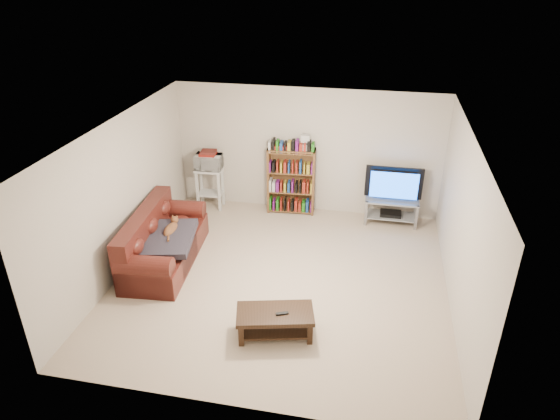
% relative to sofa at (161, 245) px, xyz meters
% --- Properties ---
extents(floor, '(5.00, 5.00, 0.00)m').
position_rel_sofa_xyz_m(floor, '(2.02, -0.13, -0.31)').
color(floor, '#C9B196').
rests_on(floor, ground).
extents(ceiling, '(5.00, 5.00, 0.00)m').
position_rel_sofa_xyz_m(ceiling, '(2.02, -0.13, 2.09)').
color(ceiling, white).
rests_on(ceiling, ground).
extents(wall_back, '(5.00, 0.00, 5.00)m').
position_rel_sofa_xyz_m(wall_back, '(2.02, 2.37, 0.89)').
color(wall_back, beige).
rests_on(wall_back, ground).
extents(wall_front, '(5.00, 0.00, 5.00)m').
position_rel_sofa_xyz_m(wall_front, '(2.02, -2.63, 0.89)').
color(wall_front, beige).
rests_on(wall_front, ground).
extents(wall_left, '(0.00, 5.00, 5.00)m').
position_rel_sofa_xyz_m(wall_left, '(-0.48, -0.13, 0.89)').
color(wall_left, beige).
rests_on(wall_left, ground).
extents(wall_right, '(0.00, 5.00, 5.00)m').
position_rel_sofa_xyz_m(wall_right, '(4.52, -0.13, 0.89)').
color(wall_right, beige).
rests_on(wall_right, ground).
extents(sofa, '(1.06, 2.13, 0.88)m').
position_rel_sofa_xyz_m(sofa, '(0.00, 0.00, 0.00)').
color(sofa, '#4C1913').
rests_on(sofa, floor).
extents(blanket, '(0.96, 1.15, 0.18)m').
position_rel_sofa_xyz_m(blanket, '(0.19, -0.13, 0.21)').
color(blanket, '#2C2832').
rests_on(blanket, sofa).
extents(cat, '(0.27, 0.58, 0.17)m').
position_rel_sofa_xyz_m(cat, '(0.18, 0.06, 0.27)').
color(cat, brown).
rests_on(cat, sofa).
extents(coffee_table, '(1.09, 0.72, 0.36)m').
position_rel_sofa_xyz_m(coffee_table, '(2.18, -1.37, -0.06)').
color(coffee_table, black).
rests_on(coffee_table, floor).
extents(remote, '(0.17, 0.10, 0.02)m').
position_rel_sofa_xyz_m(remote, '(2.28, -1.39, 0.06)').
color(remote, black).
rests_on(remote, coffee_table).
extents(tv_stand, '(0.97, 0.44, 0.48)m').
position_rel_sofa_xyz_m(tv_stand, '(3.66, 2.08, 0.02)').
color(tv_stand, '#999EA3').
rests_on(tv_stand, floor).
extents(television, '(1.04, 0.14, 0.60)m').
position_rel_sofa_xyz_m(television, '(3.66, 2.08, 0.47)').
color(television, black).
rests_on(television, tv_stand).
extents(dvd_player, '(0.39, 0.27, 0.06)m').
position_rel_sofa_xyz_m(dvd_player, '(3.66, 2.08, -0.12)').
color(dvd_player, black).
rests_on(dvd_player, tv_stand).
extents(bookshelf, '(0.91, 0.34, 1.30)m').
position_rel_sofa_xyz_m(bookshelf, '(1.75, 2.17, 0.36)').
color(bookshelf, brown).
rests_on(bookshelf, floor).
extents(shelf_clutter, '(0.66, 0.24, 0.28)m').
position_rel_sofa_xyz_m(shelf_clutter, '(1.85, 2.19, 1.09)').
color(shelf_clutter, silver).
rests_on(shelf_clutter, bookshelf).
extents(microwave_stand, '(0.54, 0.40, 0.82)m').
position_rel_sofa_xyz_m(microwave_stand, '(0.16, 2.06, 0.21)').
color(microwave_stand, silver).
rests_on(microwave_stand, floor).
extents(microwave, '(0.53, 0.37, 0.28)m').
position_rel_sofa_xyz_m(microwave, '(0.16, 2.06, 0.65)').
color(microwave, silver).
rests_on(microwave, microwave_stand).
extents(game_boxes, '(0.31, 0.28, 0.05)m').
position_rel_sofa_xyz_m(game_boxes, '(0.16, 2.06, 0.81)').
color(game_boxes, maroon).
rests_on(game_boxes, microwave).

